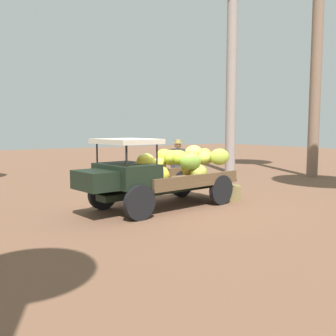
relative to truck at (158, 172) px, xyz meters
The scene contains 4 objects.
ground_plane 1.10m from the truck, behind, with size 60.00×60.00×0.00m, color brown.
truck is the anchor object (origin of this frame).
farmer 2.21m from the truck, 139.94° to the right, with size 0.53×0.46×1.75m.
wooden_crate 2.51m from the truck, behind, with size 0.50×0.47×0.44m, color olive.
Camera 1 is at (6.05, 8.47, 2.12)m, focal length 41.26 mm.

